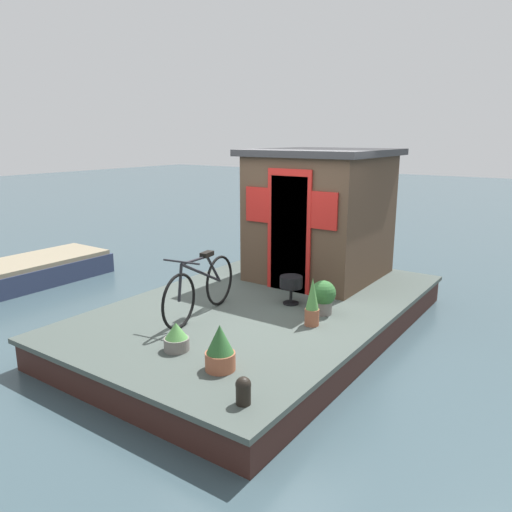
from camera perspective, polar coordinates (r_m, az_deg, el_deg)
The scene contains 11 objects.
ground_plane at distance 7.04m, azimuth 0.94°, elevation -8.47°, with size 60.00×60.00×0.00m, color #384C54.
houseboat_deck at distance 6.97m, azimuth 0.94°, elevation -6.91°, with size 5.47×3.40×0.41m.
houseboat_cabin at distance 8.01m, azimuth 7.48°, elevation 4.87°, with size 2.14×2.00×2.05m.
bicycle at distance 6.31m, azimuth -6.43°, elevation -3.63°, with size 1.64×0.50×0.82m.
potted_plant_succulent at distance 5.43m, azimuth -9.19°, elevation -9.26°, with size 0.27×0.27×0.31m.
potted_plant_geranium at distance 6.44m, azimuth 7.78°, elevation -4.62°, with size 0.33×0.33×0.44m.
potted_plant_sage at distance 4.93m, azimuth -4.18°, elevation -10.62°, with size 0.30×0.30×0.47m.
potted_plant_mint at distance 6.03m, azimuth 6.52°, elevation -5.42°, with size 0.18×0.18×0.60m.
charcoal_grill at distance 6.75m, azimuth 4.09°, elevation -3.18°, with size 0.31×0.31×0.39m.
mooring_bollard at distance 4.38m, azimuth -1.48°, elevation -15.21°, with size 0.14×0.14×0.25m.
dinghy_boat at distance 9.96m, azimuth -25.29°, elevation -1.79°, with size 3.11×1.22×0.45m.
Camera 1 is at (-5.42, -3.62, 2.66)m, focal length 34.58 mm.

